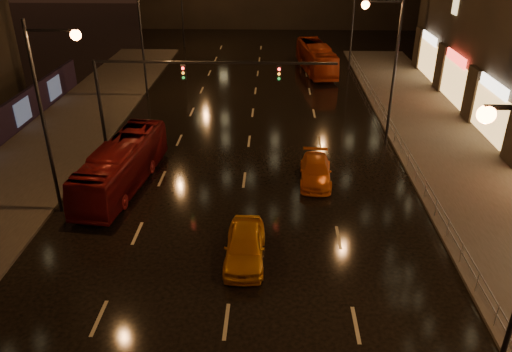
# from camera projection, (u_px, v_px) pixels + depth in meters

# --- Properties ---
(ground) EXTENTS (140.00, 140.00, 0.00)m
(ground) POSITION_uv_depth(u_px,v_px,m) (248.00, 153.00, 33.60)
(ground) COLOR black
(ground) RESTS_ON ground
(sidewalk_left) EXTENTS (7.00, 70.00, 0.15)m
(sidewalk_left) POSITION_uv_depth(u_px,v_px,m) (16.00, 183.00, 29.56)
(sidewalk_left) COLOR #38332D
(sidewalk_left) RESTS_ON ground
(sidewalk_right) EXTENTS (7.00, 70.00, 0.15)m
(sidewalk_right) POSITION_uv_depth(u_px,v_px,m) (477.00, 191.00, 28.67)
(sidewalk_right) COLOR #38332D
(sidewalk_right) RESTS_ON ground
(traffic_signal) EXTENTS (15.31, 0.32, 6.20)m
(traffic_signal) POSITION_uv_depth(u_px,v_px,m) (168.00, 83.00, 31.63)
(traffic_signal) COLOR black
(traffic_signal) RESTS_ON ground
(railing_right) EXTENTS (0.05, 56.00, 1.00)m
(railing_right) POSITION_uv_depth(u_px,v_px,m) (409.00, 155.00, 31.08)
(railing_right) COLOR #99999E
(railing_right) RESTS_ON sidewalk_right
(bus_red) EXTENTS (3.34, 9.85, 2.69)m
(bus_red) POSITION_uv_depth(u_px,v_px,m) (122.00, 165.00, 28.76)
(bus_red) COLOR maroon
(bus_red) RESTS_ON ground
(bus_curb) EXTENTS (3.77, 10.45, 2.85)m
(bus_curb) POSITION_uv_depth(u_px,v_px,m) (316.00, 58.00, 51.49)
(bus_curb) COLOR #9C2C0F
(bus_curb) RESTS_ON ground
(taxi_near) EXTENTS (1.79, 4.42, 1.50)m
(taxi_near) POSITION_uv_depth(u_px,v_px,m) (245.00, 246.00, 22.59)
(taxi_near) COLOR orange
(taxi_near) RESTS_ON ground
(taxi_far) EXTENTS (2.02, 4.52, 1.29)m
(taxi_far) POSITION_uv_depth(u_px,v_px,m) (316.00, 171.00, 29.64)
(taxi_far) COLOR #CC5A13
(taxi_far) RESTS_ON ground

